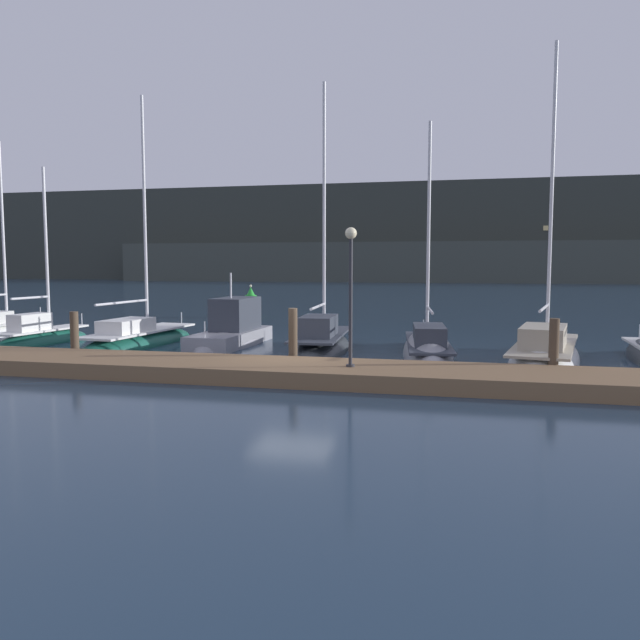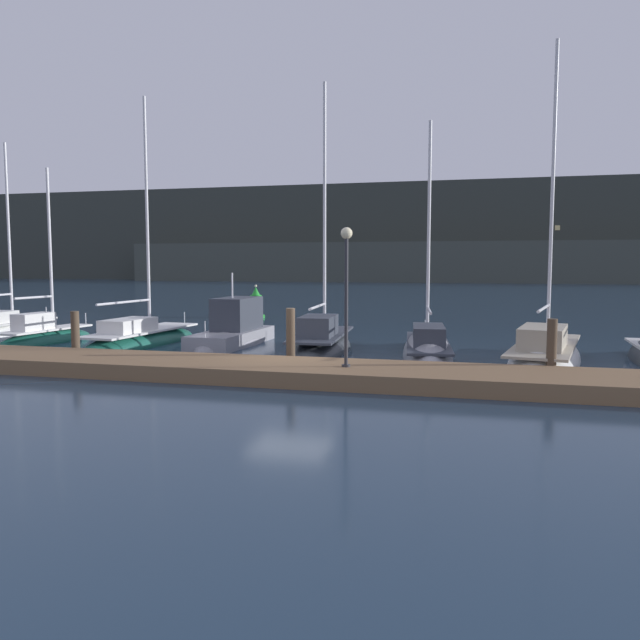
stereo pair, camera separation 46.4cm
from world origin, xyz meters
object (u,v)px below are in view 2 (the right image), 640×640
(channel_buoy, at_px, (256,305))
(sailboat_berth_6, at_px, (427,354))
(sailboat_berth_2, at_px, (45,339))
(sailboat_berth_5, at_px, (322,347))
(sailboat_berth_1, at_px, (5,334))
(sailboat_berth_3, at_px, (141,342))
(motorboat_berth_4, at_px, (233,337))
(dock_lamppost, at_px, (346,273))
(sailboat_berth_7, at_px, (545,359))

(channel_buoy, bearing_deg, sailboat_berth_6, -49.84)
(sailboat_berth_2, bearing_deg, sailboat_berth_5, 2.37)
(sailboat_berth_1, xyz_separation_m, channel_buoy, (7.66, 11.95, 0.64))
(sailboat_berth_3, distance_m, channel_buoy, 13.07)
(sailboat_berth_1, height_order, sailboat_berth_2, sailboat_berth_1)
(sailboat_berth_5, bearing_deg, sailboat_berth_3, 179.31)
(sailboat_berth_6, distance_m, channel_buoy, 17.53)
(motorboat_berth_4, distance_m, dock_lamppost, 9.53)
(sailboat_berth_3, relative_size, sailboat_berth_5, 1.00)
(sailboat_berth_7, distance_m, dock_lamppost, 8.13)
(channel_buoy, bearing_deg, sailboat_berth_2, -107.27)
(sailboat_berth_6, relative_size, dock_lamppost, 2.40)
(sailboat_berth_2, height_order, motorboat_berth_4, sailboat_berth_2)
(motorboat_berth_4, bearing_deg, sailboat_berth_7, -8.58)
(motorboat_berth_4, relative_size, channel_buoy, 2.83)
(sailboat_berth_2, xyz_separation_m, sailboat_berth_6, (15.53, 0.24, -0.07))
(sailboat_berth_3, xyz_separation_m, motorboat_berth_4, (3.58, 0.95, 0.18))
(sailboat_berth_1, xyz_separation_m, sailboat_berth_7, (22.85, -1.94, 0.01))
(sailboat_berth_7, bearing_deg, sailboat_berth_6, 172.66)
(sailboat_berth_7, height_order, dock_lamppost, sailboat_berth_7)
(motorboat_berth_4, xyz_separation_m, sailboat_berth_6, (7.89, -1.28, -0.20))
(motorboat_berth_4, height_order, sailboat_berth_5, sailboat_berth_5)
(sailboat_berth_3, bearing_deg, sailboat_berth_1, 171.54)
(sailboat_berth_5, distance_m, channel_buoy, 15.08)
(sailboat_berth_6, distance_m, sailboat_berth_7, 3.92)
(sailboat_berth_1, bearing_deg, sailboat_berth_5, -4.58)
(sailboat_berth_1, bearing_deg, channel_buoy, 57.32)
(sailboat_berth_1, distance_m, dock_lamppost, 18.75)
(sailboat_berth_7, xyz_separation_m, dock_lamppost, (-5.69, -5.03, 2.89))
(sailboat_berth_1, bearing_deg, sailboat_berth_2, -26.18)
(sailboat_berth_6, xyz_separation_m, channel_buoy, (-11.30, 13.39, 0.65))
(dock_lamppost, bearing_deg, sailboat_berth_2, 158.93)
(sailboat_berth_7, bearing_deg, channel_buoy, 137.56)
(sailboat_berth_3, height_order, motorboat_berth_4, sailboat_berth_3)
(sailboat_berth_5, distance_m, dock_lamppost, 6.78)
(sailboat_berth_6, relative_size, sailboat_berth_7, 0.81)
(sailboat_berth_1, bearing_deg, sailboat_berth_7, -4.86)
(sailboat_berth_7, bearing_deg, sailboat_berth_5, 174.61)
(sailboat_berth_3, bearing_deg, sailboat_berth_5, -0.69)
(sailboat_berth_3, relative_size, channel_buoy, 5.32)
(sailboat_berth_6, xyz_separation_m, sailboat_berth_7, (3.89, -0.50, 0.02))
(sailboat_berth_2, distance_m, sailboat_berth_7, 19.43)
(sailboat_berth_1, xyz_separation_m, motorboat_berth_4, (11.07, -0.16, 0.19))
(sailboat_berth_1, height_order, sailboat_berth_5, sailboat_berth_5)
(sailboat_berth_7, distance_m, channel_buoy, 20.59)
(channel_buoy, bearing_deg, dock_lamppost, -63.35)
(sailboat_berth_3, distance_m, sailboat_berth_6, 11.48)
(motorboat_berth_4, distance_m, sailboat_berth_5, 4.10)
(sailboat_berth_2, height_order, sailboat_berth_3, sailboat_berth_3)
(sailboat_berth_3, xyz_separation_m, sailboat_berth_6, (11.48, -0.33, -0.03))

